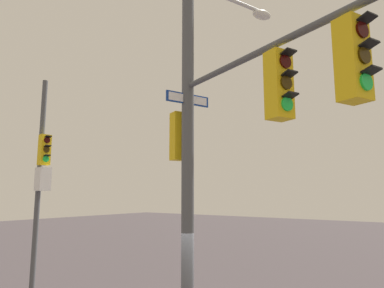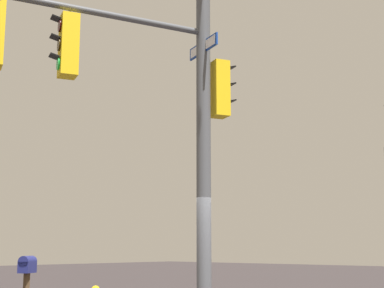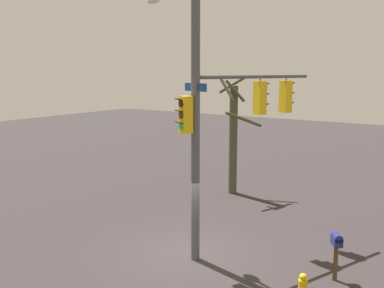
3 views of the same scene
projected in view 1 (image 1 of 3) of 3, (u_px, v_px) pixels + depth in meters
main_signal_pole_assembly at (214, 119)px, 6.87m from camera, size 5.26×4.36×8.63m
secondary_pole_assembly at (41, 173)px, 12.17m from camera, size 0.73×0.46×7.56m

